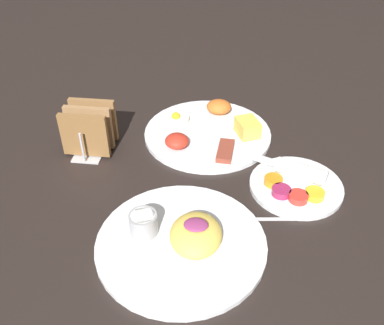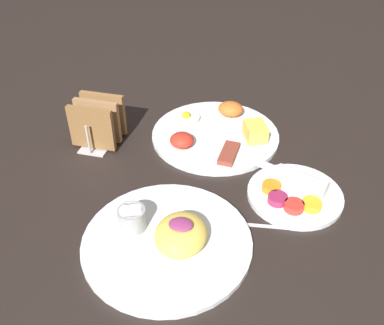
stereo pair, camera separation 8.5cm
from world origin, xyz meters
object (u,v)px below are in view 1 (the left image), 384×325
at_px(plate_breakfast, 209,131).
at_px(toast_rack, 90,129).
at_px(plate_condiments, 296,184).
at_px(plate_foreground, 182,239).

height_order(plate_breakfast, toast_rack, toast_rack).
height_order(plate_condiments, plate_foreground, plate_foreground).
bearing_deg(plate_breakfast, plate_condiments, -41.73).
bearing_deg(toast_rack, plate_condiments, -10.86).
bearing_deg(plate_condiments, plate_breakfast, 138.27).
xyz_separation_m(plate_breakfast, toast_rack, (-0.25, -0.08, 0.04)).
bearing_deg(plate_condiments, toast_rack, 169.14).
relative_size(plate_condiments, toast_rack, 1.56).
xyz_separation_m(plate_condiments, plate_foreground, (-0.20, -0.17, 0.00)).
bearing_deg(plate_condiments, plate_foreground, -139.36).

